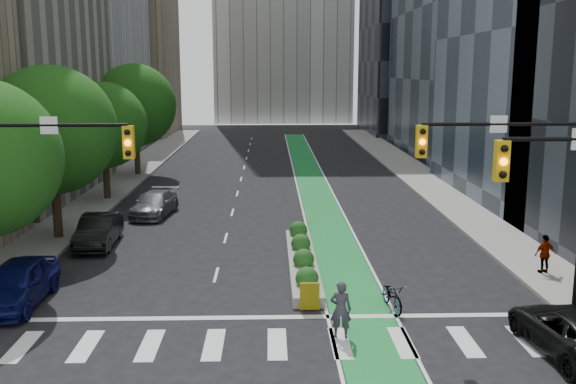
{
  "coord_description": "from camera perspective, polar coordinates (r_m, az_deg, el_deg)",
  "views": [
    {
      "loc": [
        -0.19,
        -20.0,
        8.54
      ],
      "look_at": [
        0.62,
        8.86,
        3.0
      ],
      "focal_mm": 40.0,
      "sensor_mm": 36.0,
      "label": 1
    }
  ],
  "objects": [
    {
      "name": "parked_car_right",
      "position": [
        21.75,
        23.92,
        -11.27
      ],
      "size": [
        2.76,
        5.18,
        1.39
      ],
      "primitive_type": "imported",
      "rotation": [
        0.0,
        0.0,
        3.24
      ],
      "color": "black",
      "rests_on": "ground"
    },
    {
      "name": "signal_right",
      "position": [
        22.61,
        21.49,
        0.59
      ],
      "size": [
        5.82,
        0.51,
        7.2
      ],
      "color": "black",
      "rests_on": "ground"
    },
    {
      "name": "parked_car_left_far",
      "position": [
        38.76,
        -11.77,
        -1.04
      ],
      "size": [
        2.56,
        5.02,
        1.39
      ],
      "primitive_type": "imported",
      "rotation": [
        0.0,
        0.0,
        -0.13
      ],
      "color": "#55565A",
      "rests_on": "ground"
    },
    {
      "name": "tree_far",
      "position": [
        53.19,
        -13.45,
        7.5
      ],
      "size": [
        6.6,
        6.6,
        9.0
      ],
      "color": "black",
      "rests_on": "ground"
    },
    {
      "name": "building_tan_far",
      "position": [
        88.36,
        -14.98,
        13.4
      ],
      "size": [
        14.0,
        16.0,
        26.0
      ],
      "primitive_type": "cube",
      "color": "tan",
      "rests_on": "ground"
    },
    {
      "name": "cyclist",
      "position": [
        21.0,
        4.71,
        -10.37
      ],
      "size": [
        0.76,
        0.56,
        1.9
      ],
      "primitive_type": "imported",
      "rotation": [
        0.0,
        0.0,
        2.98
      ],
      "color": "#39353F",
      "rests_on": "ground"
    },
    {
      "name": "pedestrian_far",
      "position": [
        28.89,
        21.88,
        -5.13
      ],
      "size": [
        1.03,
        0.62,
        1.64
      ],
      "primitive_type": "imported",
      "rotation": [
        0.0,
        0.0,
        3.38
      ],
      "color": "gray",
      "rests_on": "sidewalk_right"
    },
    {
      "name": "building_dark_end",
      "position": [
        90.45,
        11.65,
        14.11
      ],
      "size": [
        14.0,
        18.0,
        28.0
      ],
      "primitive_type": "cube",
      "color": "black",
      "rests_on": "ground"
    },
    {
      "name": "tree_midfar",
      "position": [
        43.51,
        -16.07,
        5.71
      ],
      "size": [
        5.6,
        5.6,
        7.76
      ],
      "color": "black",
      "rests_on": "ground"
    },
    {
      "name": "parked_car_left_near",
      "position": [
        25.7,
        -22.97,
        -7.48
      ],
      "size": [
        2.0,
        4.91,
        1.67
      ],
      "primitive_type": "imported",
      "rotation": [
        0.0,
        0.0,
        0.01
      ],
      "color": "#0D104E",
      "rests_on": "ground"
    },
    {
      "name": "tree_mid",
      "position": [
        33.9,
        -20.28,
        5.16
      ],
      "size": [
        6.4,
        6.4,
        8.78
      ],
      "color": "black",
      "rests_on": "ground"
    },
    {
      "name": "sidewalk_left",
      "position": [
        47.24,
        -15.81,
        0.13
      ],
      "size": [
        3.6,
        90.0,
        0.15
      ],
      "primitive_type": "cube",
      "color": "gray",
      "rests_on": "ground"
    },
    {
      "name": "median_planter",
      "position": [
        28.28,
        1.28,
        -5.93
      ],
      "size": [
        1.2,
        10.26,
        1.1
      ],
      "color": "gray",
      "rests_on": "ground"
    },
    {
      "name": "signal_left",
      "position": [
        22.48,
        -23.82,
        0.29
      ],
      "size": [
        6.14,
        0.51,
        7.2
      ],
      "color": "black",
      "rests_on": "ground"
    },
    {
      "name": "sidewalk_right",
      "position": [
        47.33,
        13.09,
        0.28
      ],
      "size": [
        3.6,
        90.0,
        0.15
      ],
      "primitive_type": "cube",
      "color": "gray",
      "rests_on": "ground"
    },
    {
      "name": "parked_car_left_mid",
      "position": [
        32.75,
        -16.5,
        -3.32
      ],
      "size": [
        1.85,
        4.74,
        1.54
      ],
      "primitive_type": "imported",
      "rotation": [
        0.0,
        0.0,
        0.05
      ],
      "color": "black",
      "rests_on": "ground"
    },
    {
      "name": "bike_lane_paint",
      "position": [
        50.82,
        2.01,
        1.19
      ],
      "size": [
        2.2,
        70.0,
        0.01
      ],
      "primitive_type": "cube",
      "color": "#178234",
      "rests_on": "ground"
    },
    {
      "name": "ground",
      "position": [
        21.75,
        -1.0,
        -12.27
      ],
      "size": [
        160.0,
        160.0,
        0.0
      ],
      "primitive_type": "plane",
      "color": "black",
      "rests_on": "ground"
    },
    {
      "name": "bicycle",
      "position": [
        23.72,
        9.27,
        -9.08
      ],
      "size": [
        0.97,
        2.02,
        1.02
      ],
      "primitive_type": "imported",
      "rotation": [
        0.0,
        0.0,
        0.16
      ],
      "color": "gray",
      "rests_on": "ground"
    }
  ]
}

